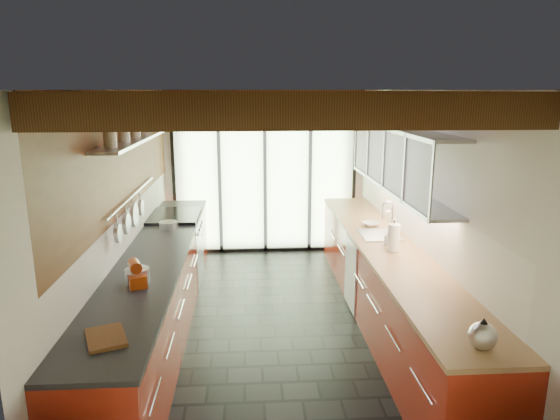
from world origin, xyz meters
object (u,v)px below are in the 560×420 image
Objects in this scene: kettle at (483,334)px; soap_bottle at (388,238)px; stand_mixer at (136,275)px; bowl at (371,224)px; paper_towel at (394,238)px.

soap_bottle is (0.00, 2.27, -0.01)m from kettle.
stand_mixer is at bearing -158.57° from soap_bottle.
kettle is at bearing -90.00° from soap_bottle.
bowl is (0.00, 0.79, -0.06)m from soap_bottle.
stand_mixer reaches higher than soap_bottle.
stand_mixer is 3.11m from bowl.
stand_mixer is at bearing -162.59° from paper_towel.
stand_mixer is 2.73m from soap_bottle.
bowl is (0.00, 0.99, -0.12)m from paper_towel.
paper_towel is at bearing -90.00° from bowl.
kettle is 1.38× the size of soap_bottle.
stand_mixer is 1.42× the size of bowl.
soap_bottle is at bearing -90.00° from bowl.
bowl is at bearing 90.00° from kettle.
stand_mixer is at bearing 153.29° from kettle.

